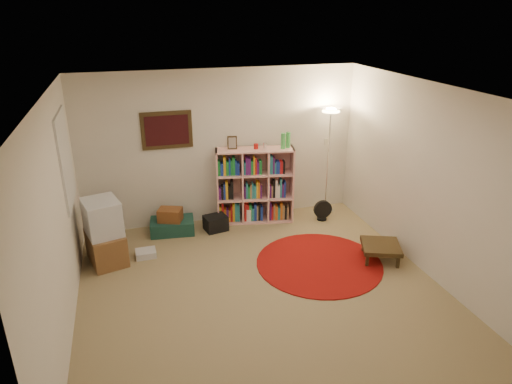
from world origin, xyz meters
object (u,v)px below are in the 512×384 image
at_px(floor_lamp, 330,126).
at_px(floor_fan, 323,210).
at_px(side_table, 381,247).
at_px(bookshelf, 254,187).
at_px(tv_stand, 105,233).
at_px(suitcase, 172,226).

distance_m(floor_lamp, floor_fan, 1.40).
bearing_deg(floor_fan, floor_lamp, 61.69).
xyz_separation_m(floor_lamp, side_table, (0.06, -1.76, -1.33)).
distance_m(bookshelf, floor_fan, 1.24).
relative_size(bookshelf, tv_stand, 1.61).
height_order(bookshelf, side_table, bookshelf).
xyz_separation_m(tv_stand, suitcase, (0.98, 0.65, -0.34)).
xyz_separation_m(suitcase, side_table, (2.74, -1.69, 0.09)).
bearing_deg(bookshelf, floor_fan, -5.74).
distance_m(suitcase, side_table, 3.22).
distance_m(floor_lamp, tv_stand, 3.89).
height_order(floor_fan, side_table, floor_fan).
bearing_deg(tv_stand, floor_fan, -8.32).
relative_size(floor_fan, tv_stand, 0.38).
bearing_deg(floor_fan, tv_stand, -170.53).
distance_m(floor_fan, tv_stand, 3.50).
distance_m(floor_lamp, suitcase, 3.04).
height_order(bookshelf, suitcase, bookshelf).
bearing_deg(suitcase, bookshelf, 9.22).
xyz_separation_m(bookshelf, side_table, (1.37, -1.76, -0.41)).
bearing_deg(bookshelf, floor_lamp, 10.48).
xyz_separation_m(floor_fan, suitcase, (-2.49, 0.26, -0.07)).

